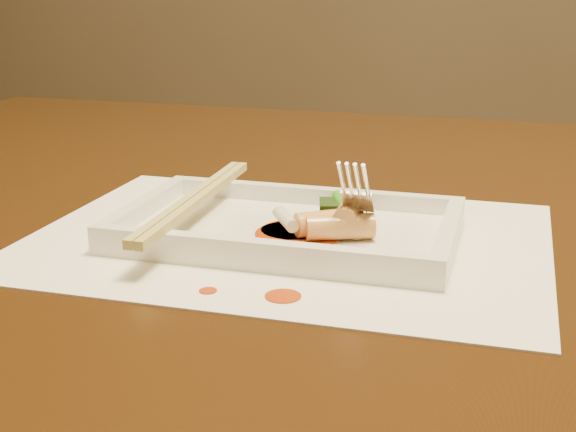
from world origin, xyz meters
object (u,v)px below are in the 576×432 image
(table, at_px, (384,300))
(chopstick_a, at_px, (190,199))
(placemat, at_px, (288,239))
(plate_base, at_px, (288,233))
(fork, at_px, (384,136))

(table, distance_m, chopstick_a, 0.23)
(chopstick_a, bearing_deg, placemat, 0.00)
(table, height_order, plate_base, plate_base)
(placemat, relative_size, chopstick_a, 1.70)
(chopstick_a, bearing_deg, table, 44.75)
(placemat, xyz_separation_m, chopstick_a, (-0.08, 0.00, 0.03))
(plate_base, height_order, fork, fork)
(plate_base, bearing_deg, chopstick_a, 180.00)
(fork, bearing_deg, chopstick_a, -173.25)
(placemat, relative_size, plate_base, 1.54)
(plate_base, xyz_separation_m, chopstick_a, (-0.08, 0.00, 0.02))
(table, relative_size, placemat, 3.50)
(table, bearing_deg, fork, -83.45)
(placemat, xyz_separation_m, fork, (0.07, 0.02, 0.08))
(table, bearing_deg, plate_base, -112.33)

